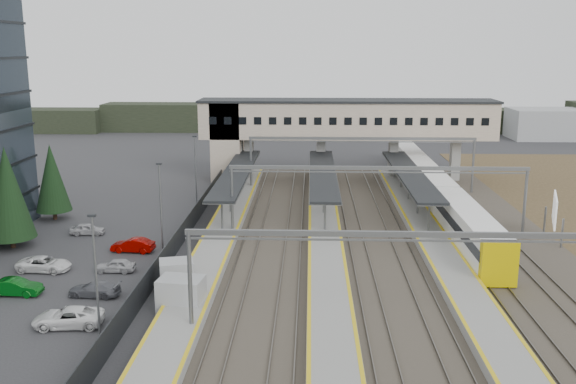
{
  "coord_description": "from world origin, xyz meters",
  "views": [
    {
      "loc": [
        5.55,
        -45.99,
        18.24
      ],
      "look_at": [
        3.33,
        16.63,
        4.0
      ],
      "focal_mm": 40.0,
      "sensor_mm": 36.0,
      "label": 1
    }
  ],
  "objects_px": {
    "relay_cabin_near": "(181,295)",
    "billboard": "(555,211)",
    "train": "(430,185)",
    "footbridge": "(326,123)",
    "relay_cabin_far": "(177,275)"
  },
  "relations": [
    {
      "from": "relay_cabin_near",
      "to": "billboard",
      "type": "relative_size",
      "value": 0.63
    },
    {
      "from": "relay_cabin_near",
      "to": "train",
      "type": "distance_m",
      "value": 41.36
    },
    {
      "from": "footbridge",
      "to": "train",
      "type": "xyz_separation_m",
      "value": [
        12.3,
        -12.13,
        -5.91
      ]
    },
    {
      "from": "relay_cabin_far",
      "to": "train",
      "type": "distance_m",
      "value": 38.63
    },
    {
      "from": "billboard",
      "to": "train",
      "type": "bearing_deg",
      "value": 117.92
    },
    {
      "from": "relay_cabin_far",
      "to": "billboard",
      "type": "relative_size",
      "value": 0.56
    },
    {
      "from": "relay_cabin_far",
      "to": "footbridge",
      "type": "relative_size",
      "value": 0.07
    },
    {
      "from": "relay_cabin_near",
      "to": "footbridge",
      "type": "distance_m",
      "value": 48.02
    },
    {
      "from": "relay_cabin_near",
      "to": "footbridge",
      "type": "xyz_separation_m",
      "value": [
        11.08,
        46.25,
        6.66
      ]
    },
    {
      "from": "relay_cabin_near",
      "to": "footbridge",
      "type": "bearing_deg",
      "value": 76.52
    },
    {
      "from": "relay_cabin_near",
      "to": "billboard",
      "type": "bearing_deg",
      "value": 28.95
    },
    {
      "from": "footbridge",
      "to": "train",
      "type": "height_order",
      "value": "footbridge"
    },
    {
      "from": "relay_cabin_near",
      "to": "train",
      "type": "relative_size",
      "value": 0.06
    },
    {
      "from": "train",
      "to": "billboard",
      "type": "relative_size",
      "value": 11.2
    },
    {
      "from": "relay_cabin_far",
      "to": "footbridge",
      "type": "height_order",
      "value": "footbridge"
    }
  ]
}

